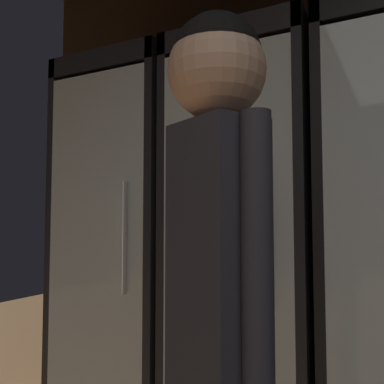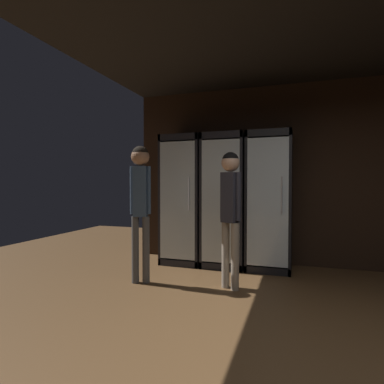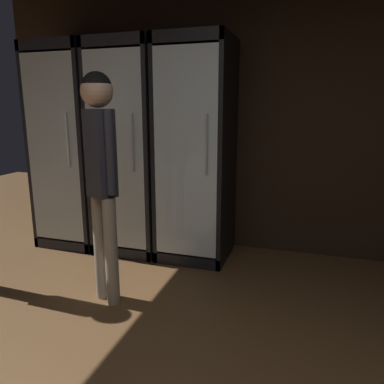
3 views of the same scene
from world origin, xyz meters
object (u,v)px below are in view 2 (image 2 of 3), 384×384
object	(u,v)px
cooler_center	(270,202)
shopper_far	(140,193)
cooler_far_left	(185,201)
cooler_left	(226,201)
shopper_near	(230,201)

from	to	relation	value
cooler_center	shopper_far	xyz separation A→B (m)	(-1.50, -1.23, 0.16)
shopper_far	cooler_far_left	bearing A→B (deg)	82.15
shopper_far	cooler_center	bearing A→B (deg)	39.31
cooler_center	shopper_far	size ratio (longest dim) A/B	1.16
cooler_far_left	cooler_center	xyz separation A→B (m)	(1.33, -0.00, 0.00)
cooler_far_left	cooler_left	size ratio (longest dim) A/B	1.00
cooler_far_left	cooler_left	world-z (taller)	same
cooler_center	shopper_near	xyz separation A→B (m)	(-0.37, -1.09, 0.07)
cooler_far_left	shopper_near	distance (m)	1.46
cooler_center	cooler_left	bearing A→B (deg)	179.91
shopper_near	shopper_far	distance (m)	1.14
cooler_far_left	cooler_left	distance (m)	0.67
cooler_center	shopper_near	bearing A→B (deg)	-108.79
cooler_left	cooler_center	size ratio (longest dim) A/B	1.00
shopper_far	shopper_near	bearing A→B (deg)	6.87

